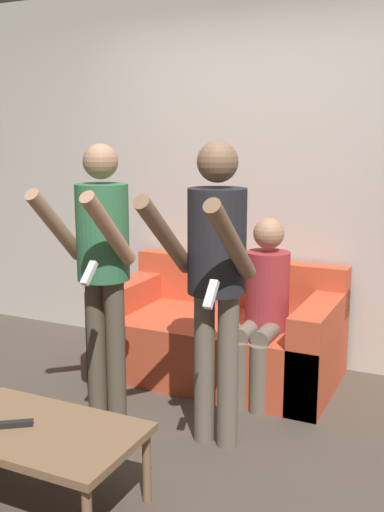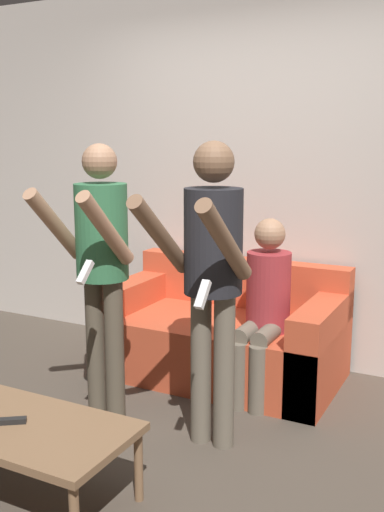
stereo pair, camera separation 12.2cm
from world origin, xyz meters
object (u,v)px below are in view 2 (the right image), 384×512
object	(u,v)px
coffee_table	(31,434)
remote_on_table	(9,421)
person_seated	(264,303)
person_standing_right	(211,265)
couch	(223,337)
person_standing_left	(101,256)

from	to	relation	value
coffee_table	remote_on_table	size ratio (longest dim) A/B	6.26
person_seated	coffee_table	size ratio (longest dim) A/B	1.25
person_standing_right	person_seated	bearing A→B (deg)	88.08
couch	person_standing_right	size ratio (longest dim) A/B	0.99
person_seated	remote_on_table	xyz separation A→B (m)	(-0.60, -1.58, -0.22)
couch	person_standing_left	distance (m)	1.20
person_standing_right	person_standing_left	bearing A→B (deg)	179.56
person_seated	remote_on_table	distance (m)	1.70
person_standing_left	coffee_table	distance (m)	1.06
person_standing_right	coffee_table	size ratio (longest dim) A/B	1.78
couch	coffee_table	world-z (taller)	couch
couch	person_seated	bearing A→B (deg)	-28.83
person_standing_right	remote_on_table	xyz separation A→B (m)	(-0.58, -0.86, -0.60)
couch	person_standing_right	distance (m)	1.21
person_standing_left	coffee_table	bearing A→B (deg)	-76.19
person_seated	remote_on_table	size ratio (longest dim) A/B	7.84
person_standing_right	remote_on_table	size ratio (longest dim) A/B	11.14
person_seated	coffee_table	xyz separation A→B (m)	(-0.50, -1.55, -0.27)
coffee_table	remote_on_table	world-z (taller)	remote_on_table
couch	person_standing_left	world-z (taller)	person_standing_left
couch	remote_on_table	xyz separation A→B (m)	(-0.23, -1.78, 0.12)
person_standing_right	remote_on_table	distance (m)	1.19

